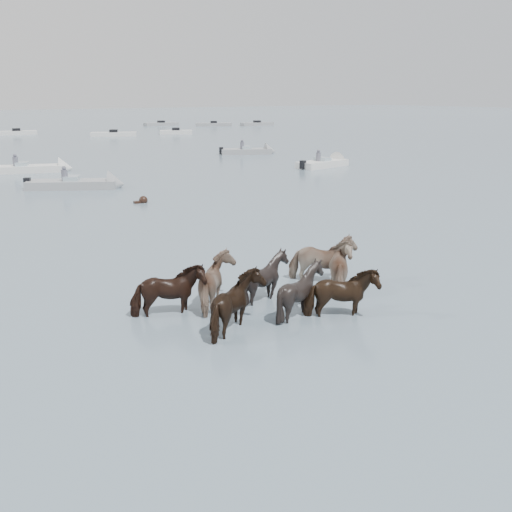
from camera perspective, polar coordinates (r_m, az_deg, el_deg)
ground at (r=13.31m, az=-1.80°, el=-7.77°), size 400.00×400.00×0.00m
pony_herd at (r=14.90m, az=2.14°, el=-2.93°), size 6.96×4.11×1.61m
swimming_pony at (r=29.75m, az=-11.14°, el=5.38°), size 0.72×0.44×0.44m
motorboat_b at (r=35.16m, az=-16.43°, el=6.80°), size 5.60×3.95×1.92m
motorboat_c at (r=43.65m, az=-21.00°, el=8.03°), size 6.43×3.42×1.92m
motorboat_d at (r=44.51m, az=7.17°, el=9.08°), size 5.06×2.44×1.92m
motorboat_e at (r=53.35m, az=-0.20°, el=10.29°), size 5.20×3.42×1.92m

